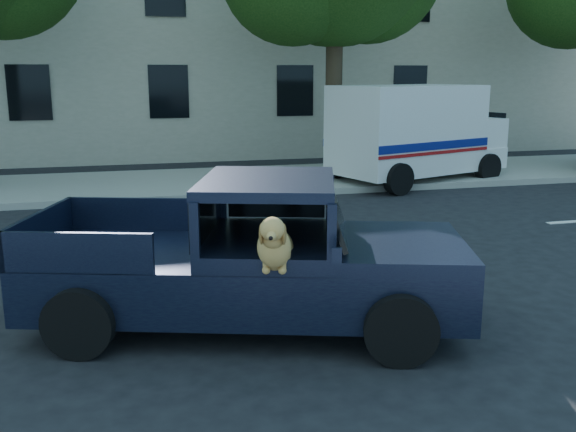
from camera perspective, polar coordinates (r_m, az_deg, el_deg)
The scene contains 6 objects.
ground at distance 7.28m, azimuth -9.82°, elevation -9.97°, with size 120.00×120.00×0.00m, color black.
far_sidewalk at distance 16.15m, azimuth -12.66°, elevation 2.71°, with size 60.00×4.00×0.15m, color gray.
lane_stripes at distance 10.77m, azimuth -0.75°, elevation -2.25°, with size 21.60×0.14×0.01m, color silver, non-canonical shape.
building_main at distance 23.53m, azimuth -6.29°, elevation 16.78°, with size 26.00×6.00×9.00m, color beige.
pickup_truck at distance 7.13m, azimuth -4.17°, elevation -5.44°, with size 5.01×3.15×1.68m.
mail_truck at distance 16.66m, azimuth 11.22°, elevation 6.56°, with size 4.92×3.47×2.47m.
Camera 1 is at (-0.48, -6.71, 2.78)m, focal length 40.00 mm.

